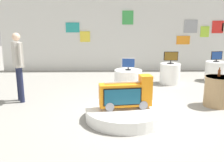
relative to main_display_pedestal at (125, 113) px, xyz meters
The scene contains 13 objects.
ground_plane 0.50m from the main_display_pedestal, 43.64° to the left, with size 30.00×30.00×0.00m, color gray.
back_wall_display 5.53m from the main_display_pedestal, 86.01° to the left, with size 10.03×0.13×2.98m.
main_display_pedestal is the anchor object (origin of this frame).
novelty_firetruck_tv 0.42m from the main_display_pedestal, 10.85° to the right, with size 1.13×0.44×0.70m.
display_pedestal_left_rear 3.51m from the main_display_pedestal, 60.94° to the left, with size 0.66×0.66×0.67m, color white.
tv_on_left_rear 3.58m from the main_display_pedestal, 60.91° to the left, with size 0.46×0.22×0.40m.
display_pedestal_center_rear 2.05m from the main_display_pedestal, 83.75° to the left, with size 0.79×0.79×0.67m, color white.
tv_on_center_rear 2.16m from the main_display_pedestal, 83.73° to the left, with size 0.38×0.17×0.34m.
display_pedestal_right_rear 4.81m from the main_display_pedestal, 45.56° to the left, with size 0.68×0.68×0.67m, color white.
tv_on_right_rear 4.86m from the main_display_pedestal, 45.54° to the left, with size 0.42×0.21×0.36m.
side_table_round 2.46m from the main_display_pedestal, 19.13° to the left, with size 0.64×0.64×0.74m.
bottle_on_side_table 2.58m from the main_display_pedestal, 19.86° to the left, with size 0.06×0.06×0.22m.
shopper_browsing_near_truck 3.05m from the main_display_pedestal, 154.37° to the left, with size 0.37×0.49×1.76m.
Camera 1 is at (-0.74, -5.45, 2.09)m, focal length 40.67 mm.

